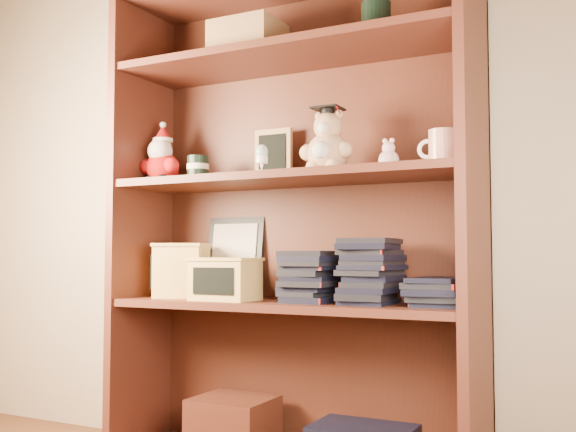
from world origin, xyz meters
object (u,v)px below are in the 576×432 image
Objects in this scene: grad_teddy_bear at (327,147)px; teacher_mug at (442,148)px; bookcase at (294,229)px; treats_box at (182,270)px.

grad_teddy_bear is 1.79× the size of teacher_mug.
bookcase is at bearing 158.20° from grad_teddy_bear.
treats_box is (-0.41, -0.05, -0.13)m from bookcase.
treats_box is (-0.91, -0.00, -0.36)m from teacher_mug.
grad_teddy_bear reaches higher than teacher_mug.
bookcase reaches higher than treats_box.
bookcase reaches higher than grad_teddy_bear.
bookcase is at bearing 174.22° from teacher_mug.
teacher_mug is 0.98m from treats_box.
bookcase is at bearing 7.17° from treats_box.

